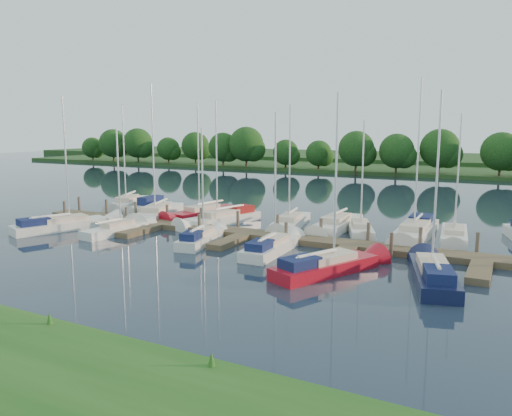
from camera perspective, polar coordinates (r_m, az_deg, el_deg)
The scene contains 22 objects.
ground at distance 30.79m, azimuth -7.94°, elevation -6.07°, with size 260.00×260.00×0.00m, color #17202F.
dock at distance 36.74m, azimuth -1.29°, elevation -3.17°, with size 40.00×6.00×0.40m.
mooring_pilings at distance 37.62m, azimuth -0.46°, elevation -2.25°, with size 38.24×2.84×2.00m.
far_shore at distance 100.88m, azimuth 17.76°, elevation 4.32°, with size 180.00×30.00×0.60m, color #20441A.
distant_hill at distance 125.50m, azimuth 19.80°, elevation 5.27°, with size 220.00×40.00×1.40m, color #2C4A20.
treeline at distance 86.97m, azimuth 21.70°, elevation 5.84°, with size 147.15×9.49×8.14m.
sailboat_n_0 at distance 52.28m, azimuth -14.51°, elevation 0.33°, with size 4.58×8.23×10.76m.
motorboat at distance 49.68m, azimuth -12.06°, elevation 0.07°, with size 1.64×5.34×1.79m.
sailboat_n_2 at distance 45.80m, azimuth -11.34°, elevation -0.79°, with size 4.88×9.65×12.23m.
sailboat_n_3 at distance 45.42m, azimuth -6.24°, elevation -0.74°, with size 3.55×8.43×10.67m.
sailboat_n_4 at distance 42.18m, azimuth -3.98°, elevation -1.39°, with size 3.98×8.32×10.68m.
sailboat_n_5 at distance 40.80m, azimuth 3.88°, elevation -1.84°, with size 3.08×8.11×10.22m.
sailboat_n_6 at distance 40.14m, azimuth 9.08°, elevation -2.11°, with size 2.09×8.58×11.04m.
sailboat_n_7 at distance 38.99m, azimuth 11.83°, elevation -2.54°, with size 3.70×6.94×8.97m.
sailboat_n_8 at distance 38.97m, azimuth 17.71°, elevation -2.70°, with size 2.31×9.42×11.95m.
sailboat_n_9 at distance 38.79m, azimuth 21.69°, elevation -3.06°, with size 2.39×7.43×9.36m.
sailboat_s_0 at distance 42.63m, azimuth -21.03°, elevation -1.90°, with size 4.48×8.53×10.89m.
sailboat_s_1 at distance 39.65m, azimuth -15.44°, elevation -2.48°, with size 2.16×6.54×8.39m.
sailboat_s_2 at distance 35.30m, azimuth -6.26°, elevation -3.53°, with size 2.58×6.52×8.41m.
sailboat_s_3 at distance 32.65m, azimuth 1.90°, elevation -4.53°, with size 1.97×7.33×9.38m.
sailboat_s_4 at distance 28.37m, azimuth 8.27°, elevation -6.72°, with size 4.67×7.89×10.33m.
sailboat_s_5 at distance 28.10m, azimuth 19.52°, elevation -7.30°, with size 3.65×8.10×10.39m.
Camera 1 is at (17.44, -24.06, 8.04)m, focal length 35.00 mm.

